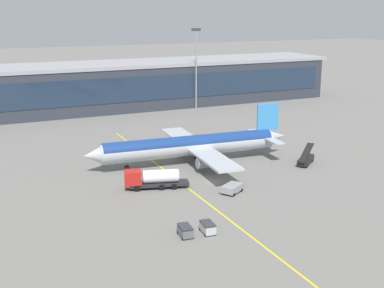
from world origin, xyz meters
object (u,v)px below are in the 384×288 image
object	(u,v)px
main_airliner	(191,145)
baggage_cart_1	(208,227)
pushback_tug	(232,188)
baggage_cart_0	(185,231)
belt_loader	(306,159)
fuel_tanker	(152,178)

from	to	relation	value
main_airliner	baggage_cart_1	world-z (taller)	main_airliner
pushback_tug	baggage_cart_0	size ratio (longest dim) A/B	1.59
main_airliner	baggage_cart_1	distance (m)	32.30
main_airliner	belt_loader	size ratio (longest dim) A/B	6.72
main_airliner	pushback_tug	size ratio (longest dim) A/B	9.42
fuel_tanker	baggage_cart_1	xyz separation A→B (m)	(0.58, -19.79, -0.96)
baggage_cart_0	main_airliner	bearing A→B (deg)	63.93
fuel_tanker	baggage_cart_1	distance (m)	19.83
pushback_tug	baggage_cart_0	xyz separation A→B (m)	(-13.85, -11.93, -0.07)
belt_loader	baggage_cart_1	size ratio (longest dim) A/B	2.24
belt_loader	baggage_cart_1	distance (m)	37.48
pushback_tug	baggage_cart_1	distance (m)	16.23
fuel_tanker	baggage_cart_1	world-z (taller)	fuel_tanker
fuel_tanker	baggage_cart_0	bearing A→B (deg)	-97.62
main_airliner	belt_loader	xyz separation A→B (m)	(20.17, -9.86, -2.67)
main_airliner	pushback_tug	world-z (taller)	main_airliner
belt_loader	baggage_cart_0	bearing A→B (deg)	-150.17
fuel_tanker	baggage_cart_0	size ratio (longest dim) A/B	3.97
pushback_tug	belt_loader	bearing A→B (deg)	20.91
main_airliner	fuel_tanker	size ratio (longest dim) A/B	3.78
main_airliner	baggage_cart_1	size ratio (longest dim) A/B	15.01
fuel_tanker	baggage_cart_1	size ratio (longest dim) A/B	3.97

